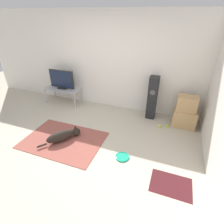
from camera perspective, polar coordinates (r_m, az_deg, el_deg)
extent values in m
plane|color=#BCB29E|center=(3.81, -13.25, -11.22)|extent=(12.00, 12.00, 0.00)
cube|color=silver|center=(4.90, -1.53, 15.93)|extent=(8.00, 0.06, 2.55)
cube|color=#934C42|center=(4.03, -15.51, -8.80)|extent=(1.70, 1.18, 0.01)
ellipsoid|color=black|center=(3.95, -16.40, -7.60)|extent=(0.53, 0.61, 0.24)
sphere|color=black|center=(4.04, -11.57, -6.36)|extent=(0.18, 0.18, 0.18)
cone|color=black|center=(4.02, -11.93, -4.84)|extent=(0.06, 0.06, 0.08)
cone|color=black|center=(3.95, -11.38, -5.54)|extent=(0.06, 0.06, 0.08)
cylinder|color=black|center=(3.94, -21.90, -10.08)|extent=(0.15, 0.18, 0.04)
cylinder|color=#199E7A|center=(3.50, 3.39, -14.46)|extent=(0.27, 0.27, 0.02)
torus|color=#199E7A|center=(3.49, 3.39, -14.37)|extent=(0.27, 0.27, 0.02)
cube|color=tan|center=(4.59, 22.52, -1.88)|extent=(0.53, 0.37, 0.42)
cube|color=tan|center=(4.43, 23.29, 2.55)|extent=(0.45, 0.31, 0.36)
cube|color=black|center=(4.55, 13.05, 4.47)|extent=(0.23, 0.23, 1.12)
cylinder|color=#4C4C51|center=(4.36, 13.10, 6.18)|extent=(0.13, 0.00, 0.13)
cube|color=#A8A8AD|center=(5.46, -15.73, 7.36)|extent=(1.05, 0.47, 0.02)
cylinder|color=#A8A8AD|center=(5.70, -20.70, 4.86)|extent=(0.04, 0.04, 0.46)
cylinder|color=#A8A8AD|center=(5.13, -12.09, 3.46)|extent=(0.04, 0.04, 0.46)
cylinder|color=#A8A8AD|center=(5.98, -18.25, 6.48)|extent=(0.04, 0.04, 0.46)
cylinder|color=#A8A8AD|center=(5.45, -9.86, 5.30)|extent=(0.04, 0.04, 0.46)
cube|color=#232326|center=(5.45, -15.77, 7.58)|extent=(0.27, 0.20, 0.03)
cube|color=#232326|center=(5.36, -16.12, 10.31)|extent=(0.78, 0.04, 0.52)
cube|color=#141E38|center=(5.35, -16.24, 10.24)|extent=(0.72, 0.01, 0.47)
sphere|color=#C6E033|center=(4.42, 15.30, -4.54)|extent=(0.07, 0.07, 0.07)
sphere|color=#C6E033|center=(4.48, 17.57, -4.44)|extent=(0.07, 0.07, 0.07)
cube|color=#47191E|center=(3.23, 18.68, -21.57)|extent=(0.66, 0.48, 0.01)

